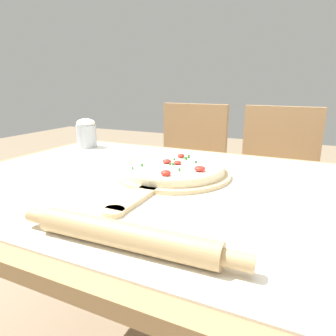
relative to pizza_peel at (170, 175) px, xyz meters
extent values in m
cube|color=#A87F51|center=(0.00, -0.04, -0.03)|extent=(1.28, 0.90, 0.03)
cylinder|color=#A87F51|center=(-0.58, 0.35, -0.40)|extent=(0.06, 0.06, 0.71)
cube|color=white|center=(0.00, -0.04, -0.01)|extent=(1.20, 0.82, 0.00)
cylinder|color=#D6B784|center=(0.00, 0.02, 0.00)|extent=(0.34, 0.34, 0.01)
cube|color=#D6B784|center=(0.00, -0.21, 0.00)|extent=(0.04, 0.16, 0.01)
cylinder|color=#D6B784|center=(0.00, -0.29, 0.00)|extent=(0.05, 0.05, 0.01)
cylinder|color=beige|center=(0.00, 0.02, 0.01)|extent=(0.30, 0.30, 0.02)
torus|color=beige|center=(0.00, 0.02, 0.02)|extent=(0.30, 0.30, 0.02)
cylinder|color=white|center=(0.00, 0.02, 0.02)|extent=(0.26, 0.26, 0.00)
ellipsoid|color=red|center=(0.03, -0.08, 0.03)|extent=(0.03, 0.03, 0.01)
ellipsoid|color=red|center=(-0.02, 0.03, 0.03)|extent=(0.03, 0.03, 0.01)
ellipsoid|color=red|center=(0.09, -0.01, 0.03)|extent=(0.03, 0.03, 0.01)
ellipsoid|color=red|center=(-0.01, 0.12, 0.03)|extent=(0.02, 0.02, 0.01)
ellipsoid|color=red|center=(0.01, 0.03, 0.03)|extent=(0.02, 0.02, 0.01)
cube|color=#387533|center=(-0.02, 0.08, 0.03)|extent=(0.00, 0.01, 0.01)
cube|color=#387533|center=(0.04, -0.03, 0.03)|extent=(0.01, 0.01, 0.01)
cube|color=#387533|center=(0.01, 0.13, 0.03)|extent=(0.01, 0.01, 0.01)
cube|color=#387533|center=(-0.01, 0.02, 0.03)|extent=(0.01, 0.01, 0.01)
cube|color=#387533|center=(-0.08, -0.07, 0.03)|extent=(0.01, 0.01, 0.01)
cube|color=#387533|center=(0.06, 0.07, 0.03)|extent=(0.01, 0.01, 0.01)
cube|color=#387533|center=(0.00, 0.11, 0.03)|extent=(0.01, 0.01, 0.01)
cube|color=#387533|center=(0.01, 0.10, 0.03)|extent=(0.01, 0.01, 0.01)
cube|color=#387533|center=(-0.07, -0.03, 0.03)|extent=(0.01, 0.01, 0.01)
cube|color=#387533|center=(0.01, 0.02, 0.03)|extent=(0.01, 0.00, 0.01)
cylinder|color=tan|center=(0.10, -0.39, 0.02)|extent=(0.32, 0.05, 0.04)
cylinder|color=tan|center=(-0.09, -0.39, 0.02)|extent=(0.05, 0.03, 0.03)
cylinder|color=tan|center=(0.28, -0.38, 0.02)|extent=(0.05, 0.03, 0.03)
cube|color=tan|center=(-0.24, 0.68, -0.30)|extent=(0.41, 0.41, 0.02)
cube|color=tan|center=(-0.24, 0.86, -0.07)|extent=(0.38, 0.04, 0.44)
cylinder|color=tan|center=(-0.41, 0.52, -0.53)|extent=(0.04, 0.04, 0.44)
cylinder|color=tan|center=(-0.09, 0.52, -0.53)|extent=(0.04, 0.04, 0.44)
cylinder|color=tan|center=(-0.40, 0.84, -0.53)|extent=(0.04, 0.04, 0.44)
cylinder|color=tan|center=(-0.08, 0.84, -0.53)|extent=(0.04, 0.04, 0.44)
cube|color=tan|center=(0.23, 0.68, -0.30)|extent=(0.41, 0.41, 0.02)
cube|color=tan|center=(0.23, 0.86, -0.07)|extent=(0.38, 0.05, 0.44)
cylinder|color=tan|center=(0.06, 0.52, -0.53)|extent=(0.04, 0.04, 0.44)
cylinder|color=tan|center=(0.38, 0.51, -0.53)|extent=(0.04, 0.04, 0.44)
cylinder|color=tan|center=(0.07, 0.84, -0.53)|extent=(0.04, 0.04, 0.44)
cylinder|color=tan|center=(0.39, 0.83, -0.53)|extent=(0.04, 0.04, 0.44)
cylinder|color=#B2B7BC|center=(-0.50, 0.24, 0.04)|extent=(0.08, 0.08, 0.09)
ellipsoid|color=white|center=(-0.50, 0.24, 0.10)|extent=(0.08, 0.08, 0.04)
camera|label=1|loc=(0.35, -0.75, 0.25)|focal=32.00mm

